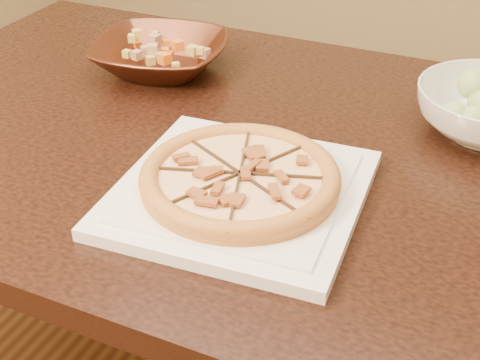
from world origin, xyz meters
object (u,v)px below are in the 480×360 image
(pizza, at_px, (240,178))
(bronze_bowl, at_px, (161,56))
(dining_table, at_px, (236,191))
(plate, at_px, (240,192))

(pizza, height_order, bronze_bowl, bronze_bowl)
(pizza, bearing_deg, dining_table, 117.07)
(dining_table, bearing_deg, pizza, -62.93)
(dining_table, height_order, pizza, pizza)
(dining_table, relative_size, bronze_bowl, 5.45)
(plate, xyz_separation_m, bronze_bowl, (-0.31, 0.32, 0.02))
(plate, distance_m, pizza, 0.02)
(dining_table, xyz_separation_m, bronze_bowl, (-0.23, 0.16, 0.14))
(dining_table, xyz_separation_m, plate, (0.08, -0.16, 0.12))
(plate, height_order, bronze_bowl, bronze_bowl)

